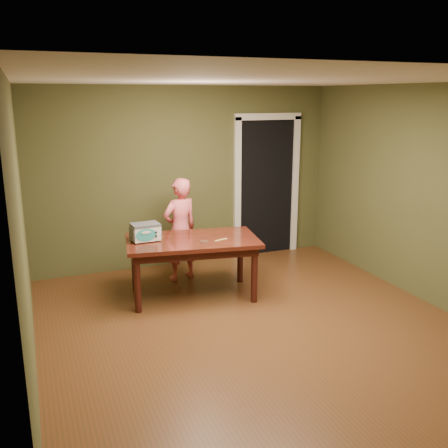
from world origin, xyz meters
The scene contains 8 objects.
floor centered at (0.00, 0.00, 0.00)m, with size 5.00×5.00×0.00m, color brown.
room_shell centered at (0.00, 0.00, 1.71)m, with size 4.52×5.02×2.61m.
doorway centered at (1.30, 2.78, 1.06)m, with size 1.10×0.66×2.25m.
dining_table centered at (-0.35, 1.19, 0.65)m, with size 1.73×1.15×0.75m.
toy_oven centered at (-0.90, 1.32, 0.87)m, with size 0.36×0.26×0.22m.
baking_pan centered at (-0.27, 0.98, 0.76)m, with size 0.10×0.10×0.02m.
spatula centered at (-0.04, 1.01, 0.75)m, with size 0.18×0.03×0.01m, color #D3B65B.
child centered at (-0.31, 1.85, 0.70)m, with size 0.51×0.34×1.40m, color #EF6269.
Camera 1 is at (-2.17, -4.41, 2.45)m, focal length 40.00 mm.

